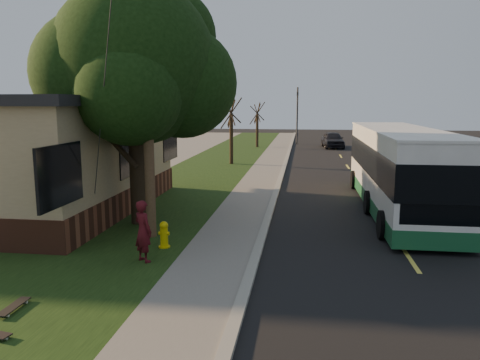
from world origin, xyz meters
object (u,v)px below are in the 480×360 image
at_px(leafy_tree, 137,67).
at_px(bare_tree_far, 257,125).
at_px(distant_car, 333,140).
at_px(traffic_signal, 297,112).
at_px(skateboarder, 143,231).
at_px(skateboard_main, 14,307).
at_px(bare_tree_near, 231,132).
at_px(transit_bus, 399,167).
at_px(fire_hydrant, 164,235).
at_px(dumpster, 67,179).
at_px(utility_pole, 146,82).

xyz_separation_m(leafy_tree, bare_tree_far, (1.17, 27.35, -3.16)).
distance_m(leafy_tree, distant_car, 29.63).
bearing_deg(traffic_signal, skateboarder, -95.30).
relative_size(bare_tree_far, skateboard_main, 4.60).
height_order(bare_tree_near, transit_bus, bare_tree_near).
xyz_separation_m(leafy_tree, transit_bus, (8.93, 3.38, -3.52)).
bearing_deg(distant_car, skateboard_main, -108.06).
height_order(fire_hydrant, transit_bus, transit_bus).
bearing_deg(leafy_tree, bare_tree_far, 87.55).
relative_size(transit_bus, dumpster, 6.30).
xyz_separation_m(leafy_tree, dumpster, (-4.92, 4.30, -4.46)).
xyz_separation_m(traffic_signal, skateboarder, (-3.27, -35.20, -2.30)).
distance_m(utility_pole, traffic_signal, 33.26).
distance_m(utility_pole, skateboard_main, 6.99).
relative_size(skateboard_main, dumpster, 0.48).
distance_m(bare_tree_near, distant_car, 14.84).
height_order(transit_bus, skateboarder, transit_bus).
height_order(utility_pole, distant_car, utility_pole).
xyz_separation_m(utility_pole, skateboard_main, (-1.03, -5.24, -4.50)).
relative_size(fire_hydrant, skateboard_main, 0.84).
bearing_deg(bare_tree_near, skateboarder, -87.82).
distance_m(skateboarder, dumpster, 10.31).
bearing_deg(fire_hydrant, skateboard_main, -112.21).
bearing_deg(dumpster, bare_tree_near, 63.16).
distance_m(utility_pole, bare_tree_near, 17.19).
xyz_separation_m(transit_bus, dumpster, (-13.86, 0.92, -0.94)).
xyz_separation_m(utility_pole, leafy_tree, (-0.87, 1.66, 0.54)).
xyz_separation_m(leafy_tree, skateboard_main, (-0.16, -6.90, -5.04)).
bearing_deg(bare_tree_near, transit_bus, -55.38).
bearing_deg(distant_car, skateboarder, -106.59).
height_order(bare_tree_far, skateboard_main, bare_tree_far).
bearing_deg(bare_tree_near, fire_hydrant, -87.14).
xyz_separation_m(skateboard_main, distant_car, (8.11, 35.10, 0.60)).
bearing_deg(utility_pole, skateboarder, -76.22).
height_order(skateboard_main, distant_car, distant_car).
xyz_separation_m(utility_pole, skateboarder, (0.54, -2.19, -3.77)).
xyz_separation_m(fire_hydrant, traffic_signal, (3.10, 34.00, 2.73)).
bearing_deg(skateboarder, transit_bus, -100.50).
xyz_separation_m(bare_tree_near, transit_bus, (8.26, -11.97, -0.51)).
relative_size(bare_tree_near, traffic_signal, 0.78).
bearing_deg(skateboard_main, transit_bus, 48.48).
bearing_deg(leafy_tree, skateboarder, -69.96).
bearing_deg(skateboarder, bare_tree_far, -53.88).
bearing_deg(leafy_tree, utility_pole, -62.40).
bearing_deg(bare_tree_far, dumpster, -104.80).
height_order(traffic_signal, distant_car, traffic_signal).
distance_m(leafy_tree, skateboard_main, 8.54).
bearing_deg(transit_bus, skateboard_main, -131.52).
bearing_deg(dumpster, skateboard_main, -66.99).
relative_size(bare_tree_far, transit_bus, 0.35).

